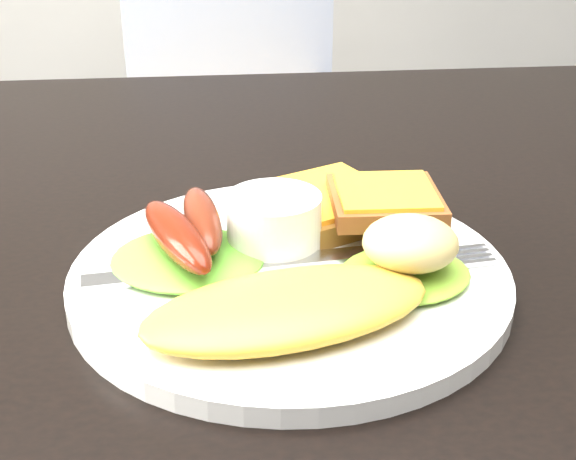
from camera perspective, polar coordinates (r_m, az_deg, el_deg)
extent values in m
cube|color=black|center=(0.57, 9.18, -1.43)|extent=(1.20, 0.80, 0.04)
cube|color=tan|center=(1.73, -3.75, 7.89)|extent=(0.55, 0.55, 0.06)
imported|color=navy|center=(1.36, 16.77, 13.87)|extent=(0.61, 0.51, 1.45)
cylinder|color=white|center=(0.48, 0.12, -3.34)|extent=(0.26, 0.26, 0.01)
ellipsoid|color=#5D9629|center=(0.48, -7.12, -2.02)|extent=(0.10, 0.09, 0.01)
ellipsoid|color=#67A41C|center=(0.46, 8.30, -3.10)|extent=(0.09, 0.09, 0.01)
ellipsoid|color=gold|center=(0.41, -0.02, -5.56)|extent=(0.17, 0.11, 0.02)
ellipsoid|color=maroon|center=(0.47, -7.92, -0.39)|extent=(0.06, 0.10, 0.02)
ellipsoid|color=#5E1211|center=(0.49, -6.13, 0.76)|extent=(0.03, 0.09, 0.02)
cylinder|color=white|center=(0.49, -1.00, 0.61)|extent=(0.08, 0.08, 0.03)
cube|color=#995B25|center=(0.54, 2.78, 1.74)|extent=(0.11, 0.11, 0.01)
cube|color=brown|center=(0.51, 6.92, 2.03)|extent=(0.07, 0.07, 0.01)
ellipsoid|color=beige|center=(0.45, 8.70, -0.92)|extent=(0.06, 0.06, 0.03)
cube|color=#ADAFB7|center=(0.47, -3.56, -2.69)|extent=(0.18, 0.04, 0.00)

